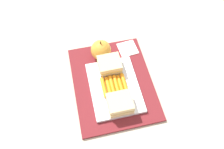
% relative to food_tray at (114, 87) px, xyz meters
% --- Properties ---
extents(ground_plane, '(2.40, 2.40, 0.00)m').
position_rel_food_tray_xyz_m(ground_plane, '(0.03, 0.00, -0.02)').
color(ground_plane, '#B7AD99').
extents(lunchbag_mat, '(0.36, 0.28, 0.01)m').
position_rel_food_tray_xyz_m(lunchbag_mat, '(0.03, 0.00, -0.01)').
color(lunchbag_mat, maroon).
rests_on(lunchbag_mat, ground_plane).
extents(food_tray, '(0.23, 0.17, 0.01)m').
position_rel_food_tray_xyz_m(food_tray, '(0.00, 0.00, 0.00)').
color(food_tray, white).
rests_on(food_tray, lunchbag_mat).
extents(sandwich_half_left, '(0.07, 0.08, 0.04)m').
position_rel_food_tray_xyz_m(sandwich_half_left, '(-0.08, 0.00, 0.03)').
color(sandwich_half_left, '#DBC189').
rests_on(sandwich_half_left, food_tray).
extents(sandwich_half_right, '(0.07, 0.08, 0.04)m').
position_rel_food_tray_xyz_m(sandwich_half_right, '(0.08, 0.00, 0.03)').
color(sandwich_half_right, '#DBC189').
rests_on(sandwich_half_right, food_tray).
extents(carrot_sticks_bundle, '(0.08, 0.09, 0.02)m').
position_rel_food_tray_xyz_m(carrot_sticks_bundle, '(-0.00, 0.00, 0.01)').
color(carrot_sticks_bundle, orange).
rests_on(carrot_sticks_bundle, food_tray).
extents(apple, '(0.08, 0.08, 0.09)m').
position_rel_food_tray_xyz_m(apple, '(0.15, 0.02, 0.03)').
color(apple, gold).
rests_on(apple, lunchbag_mat).
extents(paper_napkin, '(0.08, 0.08, 0.00)m').
position_rel_food_tray_xyz_m(paper_napkin, '(0.16, -0.09, -0.00)').
color(paper_napkin, white).
rests_on(paper_napkin, lunchbag_mat).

